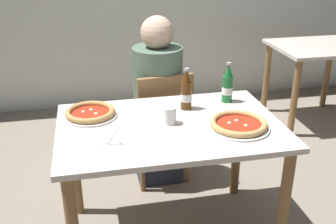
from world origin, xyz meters
TOP-DOWN VIEW (x-y plane):
  - dining_table_main at (0.00, 0.00)m, footprint 1.20×0.80m
  - chair_behind_table at (0.06, 0.61)m, footprint 0.45×0.45m
  - diner_seated at (0.05, 0.66)m, footprint 0.34×0.34m
  - dining_table_background at (1.69, 1.36)m, footprint 0.80×0.70m
  - pizza_margherita_near at (-0.42, 0.19)m, footprint 0.30×0.30m
  - pizza_marinara_far at (0.34, -0.12)m, footprint 0.33×0.33m
  - beer_bottle_left at (0.41, 0.24)m, footprint 0.07×0.07m
  - beer_bottle_center at (0.14, 0.19)m, footprint 0.07×0.07m
  - napkin_with_cutlery at (-0.29, -0.08)m, footprint 0.22×0.22m
  - paper_cup at (-0.00, 0.01)m, footprint 0.07×0.07m

SIDE VIEW (x-z plane):
  - chair_behind_table at x=0.06m, z-range 0.06..0.91m
  - diner_seated at x=0.05m, z-range -0.02..1.19m
  - dining_table_background at x=1.69m, z-range 0.22..0.97m
  - dining_table_main at x=0.00m, z-range 0.26..1.01m
  - napkin_with_cutlery at x=-0.29m, z-range 0.75..0.76m
  - pizza_marinara_far at x=0.34m, z-range 0.75..0.79m
  - pizza_margherita_near at x=-0.42m, z-range 0.75..0.79m
  - paper_cup at x=0.00m, z-range 0.75..0.84m
  - beer_bottle_left at x=0.41m, z-range 0.73..0.98m
  - beer_bottle_center at x=0.14m, z-range 0.73..0.98m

